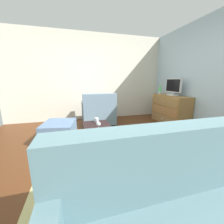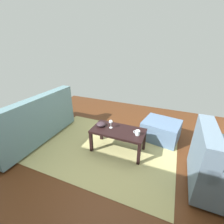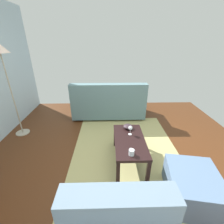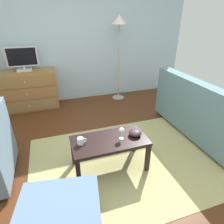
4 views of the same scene
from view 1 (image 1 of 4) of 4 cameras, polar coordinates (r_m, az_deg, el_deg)
The scene contains 12 objects.
ground_plane at distance 2.57m, azimuth 0.03°, elevation -16.44°, with size 5.21×5.20×0.05m, color #4E2913.
wall_plain_left at distance 4.56m, azimuth -8.17°, elevation 13.86°, with size 0.12×5.20×2.64m, color beige.
area_rug at distance 2.35m, azimuth -3.56°, elevation -18.74°, with size 2.60×1.90×0.01m, color tan.
dresser at distance 4.31m, azimuth 22.80°, elevation 0.89°, with size 1.18×0.49×0.82m.
tv at distance 4.23m, azimuth 24.01°, elevation 9.52°, with size 0.58×0.18×0.47m.
lava_lamp at distance 4.61m, azimuth 19.21°, elevation 8.90°, with size 0.09×0.09×0.33m.
coffee_table at distance 2.41m, azimuth -5.58°, elevation -7.94°, with size 0.94×0.48×0.44m.
wine_glass at distance 2.21m, azimuth -5.60°, elevation -5.09°, with size 0.07×0.07×0.16m.
mug at distance 2.71m, azimuth -6.40°, elevation -3.29°, with size 0.11×0.08×0.08m.
bowl_decorative at distance 2.06m, azimuth -4.22°, elevation -8.75°, with size 0.16×0.16×0.07m, color #32232A.
armchair at distance 3.90m, azimuth -5.60°, elevation -0.08°, with size 0.80×0.87×0.90m.
ottoman at distance 3.10m, azimuth -20.90°, elevation -7.51°, with size 0.70×0.60×0.39m, color slate.
Camera 1 is at (2.16, -0.60, 1.24)m, focal length 22.13 mm.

